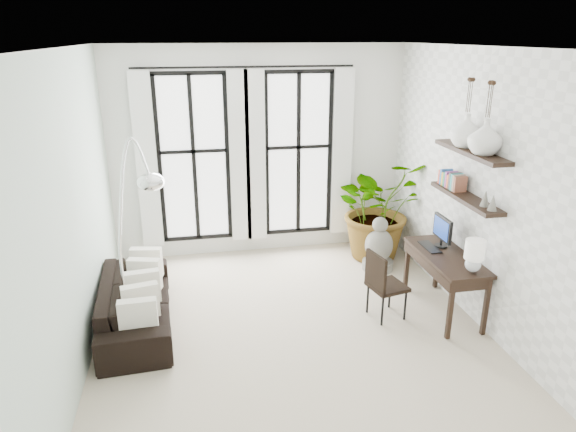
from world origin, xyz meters
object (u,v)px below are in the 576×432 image
object	(u,v)px
sofa	(136,303)
plant	(379,208)
buddha	(379,248)
arc_lamp	(134,198)
desk_chair	(382,281)
desk	(448,260)

from	to	relation	value
sofa	plant	xyz separation A→B (m)	(3.55, 1.40, 0.51)
buddha	sofa	bearing A→B (deg)	-164.75
sofa	arc_lamp	xyz separation A→B (m)	(0.11, -0.02, 1.31)
desk_chair	buddha	distance (m)	1.41
sofa	desk_chair	world-z (taller)	desk_chair
arc_lamp	desk_chair	bearing A→B (deg)	-7.74
desk_chair	buddha	xyz separation A→B (m)	(0.46, 1.33, -0.15)
sofa	buddha	xyz separation A→B (m)	(3.40, 0.93, 0.05)
desk_chair	sofa	bearing A→B (deg)	159.65
sofa	plant	size ratio (longest dim) A/B	1.25
plant	desk_chair	size ratio (longest dim) A/B	1.84
desk	desk_chair	xyz separation A→B (m)	(-0.81, 0.05, -0.23)
desk	arc_lamp	bearing A→B (deg)	173.26
desk	desk_chair	distance (m)	0.84
desk	buddha	distance (m)	1.46
plant	arc_lamp	distance (m)	3.80
sofa	desk	size ratio (longest dim) A/B	1.53
arc_lamp	buddha	world-z (taller)	arc_lamp
plant	desk	xyz separation A→B (m)	(0.20, -1.85, -0.08)
sofa	arc_lamp	bearing A→B (deg)	-100.82
sofa	plant	bearing A→B (deg)	-71.39
plant	desk	world-z (taller)	plant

